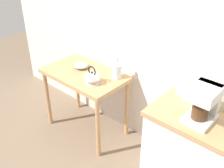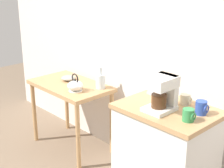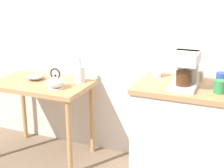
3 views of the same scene
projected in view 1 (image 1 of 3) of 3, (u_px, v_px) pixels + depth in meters
ground_plane at (123, 152)px, 2.76m from camera, size 8.00×8.00×0.00m
back_wall at (166, 10)px, 2.25m from camera, size 4.40×0.10×2.80m
wooden_table at (85, 81)px, 2.78m from camera, size 0.87×0.52×0.72m
kitchen_counter at (196, 160)px, 2.07m from camera, size 0.73×0.53×0.88m
bowl_stoneware at (81, 66)px, 2.81m from camera, size 0.16×0.16×0.05m
teakettle at (92, 78)px, 2.52m from camera, size 0.19×0.15×0.18m
glass_carafe_vase at (117, 71)px, 2.60m from camera, size 0.10×0.10×0.22m
coffee_maker at (204, 102)px, 1.74m from camera, size 0.18×0.22×0.26m
mug_small_cream at (222, 104)px, 1.90m from camera, size 0.08×0.08×0.08m
table_clock at (182, 88)px, 2.06m from camera, size 0.11×0.05×0.12m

